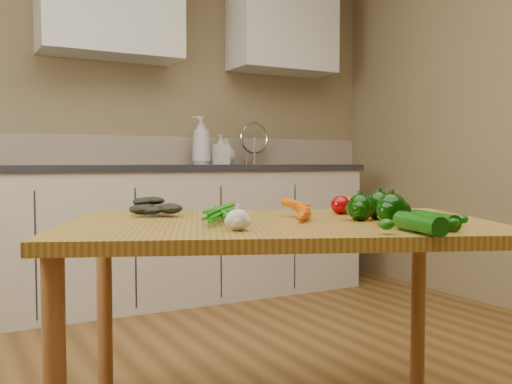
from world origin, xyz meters
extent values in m
cube|color=#8F7A55|center=(0.00, 2.51, 1.30)|extent=(4.00, 0.02, 2.60)
cube|color=tan|center=(0.00, 2.48, 0.55)|extent=(3.98, 0.03, 1.10)
cube|color=beige|center=(0.20, 2.19, 0.43)|extent=(2.80, 0.60, 0.86)
cube|color=#2C2C31|center=(0.20, 2.19, 0.88)|extent=(2.84, 0.64, 0.04)
cube|color=#99999E|center=(0.98, 2.19, 0.84)|extent=(0.55, 0.42, 0.10)
cylinder|color=silver|center=(0.98, 2.37, 1.02)|extent=(0.02, 0.02, 0.24)
cube|color=silver|center=(-0.10, 2.32, 1.95)|extent=(0.90, 0.35, 0.70)
cube|color=silver|center=(1.20, 2.32, 1.95)|extent=(0.80, 0.35, 0.70)
cube|color=#B08433|center=(-0.12, 0.17, 0.71)|extent=(1.59, 1.33, 0.04)
cylinder|color=#925A2A|center=(-0.54, 0.76, 0.34)|extent=(0.06, 0.06, 0.69)
cylinder|color=#925A2A|center=(0.60, 0.28, 0.34)|extent=(0.06, 0.06, 0.69)
imported|color=silver|center=(0.52, 2.29, 1.07)|extent=(0.18, 0.18, 0.34)
imported|color=silver|center=(0.65, 2.25, 1.01)|extent=(0.10, 0.11, 0.21)
imported|color=silver|center=(0.74, 2.37, 0.99)|extent=(0.17, 0.17, 0.19)
ellipsoid|color=beige|center=(-0.36, -0.01, 0.76)|extent=(0.07, 0.07, 0.06)
sphere|color=black|center=(0.11, 0.04, 0.77)|extent=(0.08, 0.08, 0.08)
sphere|color=black|center=(0.19, 0.05, 0.77)|extent=(0.09, 0.09, 0.09)
sphere|color=black|center=(0.11, -0.10, 0.78)|extent=(0.09, 0.09, 0.09)
ellipsoid|color=#870205|center=(0.20, 0.26, 0.76)|extent=(0.07, 0.07, 0.07)
ellipsoid|color=#CF5005|center=(0.23, 0.25, 0.76)|extent=(0.07, 0.07, 0.06)
ellipsoid|color=#CF5005|center=(0.28, 0.19, 0.76)|extent=(0.06, 0.06, 0.06)
cylinder|color=#084106|center=(0.16, -0.23, 0.75)|extent=(0.08, 0.20, 0.05)
cylinder|color=#084106|center=(0.04, -0.29, 0.75)|extent=(0.10, 0.20, 0.05)
camera|label=1|loc=(-1.06, -1.41, 0.92)|focal=40.00mm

